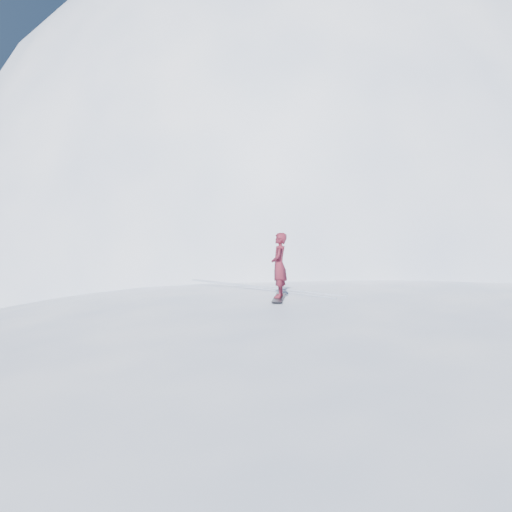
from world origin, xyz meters
The scene contains 8 objects.
ground centered at (0.00, 0.00, 0.00)m, with size 400.00×400.00×0.00m, color white.
near_ridge centered at (1.00, 3.00, 0.00)m, with size 36.00×28.00×4.80m, color white.
summit_peak centered at (22.00, 26.00, 0.00)m, with size 60.00×56.00×56.00m, color white.
peak_shoulder centered at (10.00, 20.00, 0.00)m, with size 28.00×24.00×18.00m, color white.
wind_bumps centered at (-0.56, 2.12, 0.00)m, with size 16.00×14.40×1.00m.
snowboard centered at (-1.67, 3.40, 2.41)m, with size 1.48×0.28×0.02m, color black.
snowboarder centered at (-1.67, 3.40, 3.31)m, with size 0.64×0.42×1.77m, color maroon.
board_tracks centered at (-0.83, 5.31, 2.42)m, with size 1.53×5.94×0.04m.
Camera 1 is at (-9.99, -5.79, 4.49)m, focal length 32.00 mm.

